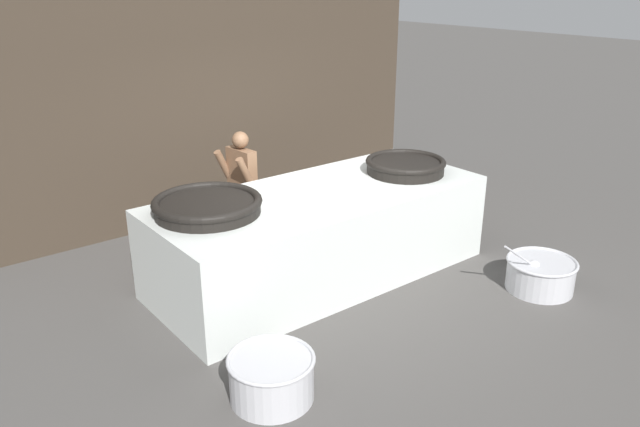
% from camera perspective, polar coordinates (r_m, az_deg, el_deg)
% --- Properties ---
extents(ground_plane, '(60.00, 60.00, 0.00)m').
position_cam_1_polar(ground_plane, '(7.47, 0.00, -5.59)').
color(ground_plane, '#474442').
extents(back_wall, '(7.42, 0.24, 3.80)m').
position_cam_1_polar(back_wall, '(9.05, -10.80, 11.50)').
color(back_wall, '#382D23').
rests_on(back_wall, ground_plane).
extents(hearth_platform, '(3.91, 1.63, 1.04)m').
position_cam_1_polar(hearth_platform, '(7.25, 0.00, -1.92)').
color(hearth_platform, silver).
rests_on(hearth_platform, ground_plane).
extents(giant_wok_near, '(1.13, 1.13, 0.17)m').
position_cam_1_polar(giant_wok_near, '(6.51, -10.26, 0.76)').
color(giant_wok_near, black).
rests_on(giant_wok_near, hearth_platform).
extents(giant_wok_far, '(0.99, 0.99, 0.18)m').
position_cam_1_polar(giant_wok_far, '(7.79, 7.82, 4.39)').
color(giant_wok_far, black).
rests_on(giant_wok_far, hearth_platform).
extents(cook, '(0.38, 0.57, 1.52)m').
position_cam_1_polar(cook, '(8.04, -7.15, 2.59)').
color(cook, brown).
rests_on(cook, ground_plane).
extents(prep_bowl_vegetables, '(1.01, 0.78, 0.68)m').
position_cam_1_polar(prep_bowl_vegetables, '(7.48, 19.52, -5.16)').
color(prep_bowl_vegetables, '#B7B7BC').
rests_on(prep_bowl_vegetables, ground_plane).
extents(prep_bowl_meat, '(0.75, 0.75, 0.40)m').
position_cam_1_polar(prep_bowl_meat, '(5.40, -4.46, -14.56)').
color(prep_bowl_meat, '#B7B7BC').
rests_on(prep_bowl_meat, ground_plane).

